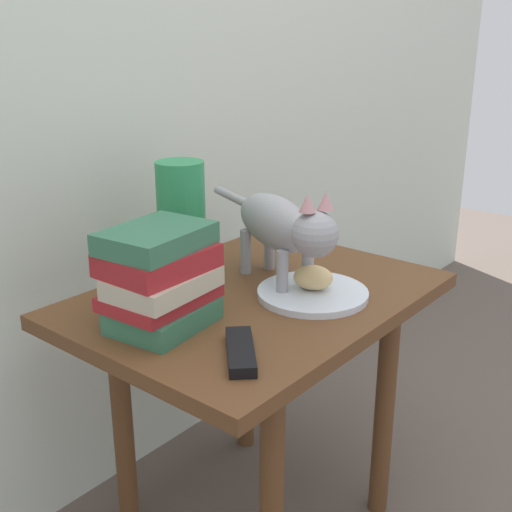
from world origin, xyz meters
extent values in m
cube|color=silver|center=(0.00, 0.39, 1.10)|extent=(4.00, 0.04, 2.20)
cube|color=brown|center=(0.00, 0.00, 0.55)|extent=(0.74, 0.55, 0.03)
cylinder|color=brown|center=(-0.21, -0.21, 0.27)|extent=(0.04, 0.04, 0.54)
cylinder|color=brown|center=(0.21, -0.21, 0.27)|extent=(0.04, 0.04, 0.54)
cylinder|color=brown|center=(-0.21, 0.21, 0.27)|extent=(0.04, 0.04, 0.54)
cylinder|color=brown|center=(0.21, 0.21, 0.27)|extent=(0.04, 0.04, 0.54)
cylinder|color=silver|center=(0.06, -0.10, 0.57)|extent=(0.22, 0.22, 0.01)
ellipsoid|color=#E0BC7A|center=(0.06, -0.10, 0.60)|extent=(0.09, 0.10, 0.05)
cylinder|color=#99999E|center=(0.07, -0.08, 0.62)|extent=(0.02, 0.02, 0.10)
cylinder|color=#99999E|center=(0.01, -0.06, 0.62)|extent=(0.02, 0.02, 0.10)
cylinder|color=#99999E|center=(0.13, 0.07, 0.62)|extent=(0.02, 0.02, 0.10)
cylinder|color=#99999E|center=(0.07, 0.09, 0.62)|extent=(0.02, 0.02, 0.10)
ellipsoid|color=#99999E|center=(0.07, 0.01, 0.70)|extent=(0.18, 0.27, 0.11)
sphere|color=#99999E|center=(0.02, -0.13, 0.71)|extent=(0.09, 0.09, 0.09)
cone|color=tan|center=(0.04, -0.14, 0.78)|extent=(0.03, 0.03, 0.03)
cone|color=tan|center=(0.00, -0.12, 0.78)|extent=(0.03, 0.03, 0.03)
cylinder|color=#99999E|center=(0.15, 0.20, 0.71)|extent=(0.08, 0.16, 0.02)
cube|color=#336B4C|center=(-0.23, 0.03, 0.59)|extent=(0.20, 0.16, 0.04)
cube|color=maroon|center=(-0.23, 0.04, 0.62)|extent=(0.20, 0.16, 0.02)
cube|color=#BCB299|center=(-0.23, 0.03, 0.65)|extent=(0.20, 0.15, 0.04)
cube|color=maroon|center=(-0.23, 0.04, 0.69)|extent=(0.19, 0.15, 0.04)
cube|color=#336B4C|center=(-0.23, 0.04, 0.73)|extent=(0.20, 0.16, 0.04)
cylinder|color=#288C51|center=(-0.04, 0.17, 0.69)|extent=(0.10, 0.10, 0.26)
cube|color=black|center=(-0.23, -0.16, 0.58)|extent=(0.14, 0.14, 0.02)
camera|label=1|loc=(-0.95, -0.78, 1.07)|focal=45.40mm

